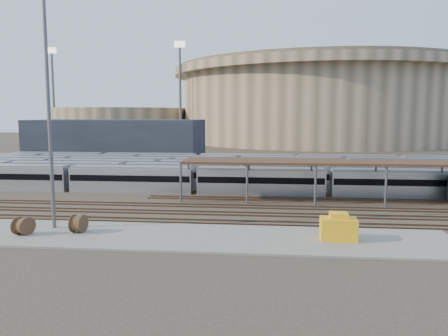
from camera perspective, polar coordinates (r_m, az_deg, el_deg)
ground at (r=54.84m, az=2.35°, el=-4.91°), size 420.00×420.00×0.00m
apron at (r=40.99m, az=-6.03°, el=-8.92°), size 50.00×9.00×0.20m
subway_trains at (r=72.71m, az=4.29°, el=-0.54°), size 127.74×23.90×3.60m
inspection_shed at (r=60.89m, az=23.76°, el=0.44°), size 60.30×6.00×5.30m
empty_tracks at (r=49.95m, az=2.00°, el=-5.99°), size 170.00×9.62×0.18m
stadium at (r=194.86m, az=12.36°, el=8.36°), size 124.00×124.00×32.50m
secondary_arena at (r=194.18m, az=-13.26°, el=5.54°), size 56.00×56.00×14.00m
service_building at (r=115.26m, az=-13.59°, el=3.66°), size 42.00×20.00×10.00m
floodlight_0 at (r=167.16m, az=-5.75°, el=10.17°), size 4.00×1.00×38.40m
floodlight_1 at (r=194.91m, az=-21.41°, el=9.27°), size 4.00×1.00×38.40m
floodlight_3 at (r=214.17m, az=2.29°, el=9.49°), size 4.00×1.00×38.40m
cable_reel_west at (r=44.91m, az=-24.75°, el=-6.88°), size 1.54×1.91×1.68m
cable_reel_east at (r=43.87m, az=-18.48°, el=-6.89°), size 1.21×1.85×1.72m
yard_light_pole at (r=45.25m, az=-21.90°, el=6.61°), size 0.82×0.36×22.24m
yellow_equipment at (r=40.55m, az=14.71°, el=-7.70°), size 3.19×2.03×1.97m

